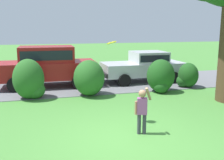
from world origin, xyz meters
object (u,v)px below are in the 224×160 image
Objects in this scene: parked_suv at (47,64)px; frisbee at (112,43)px; parked_sedan at (145,65)px; child_thrower at (142,108)px.

frisbee is at bearing -73.39° from parked_suv.
parked_sedan is 3.43× the size of child_thrower.
frisbee is (1.66, -5.55, 1.29)m from parked_suv.
frisbee reaches higher than parked_suv.
parked_suv is 5.94m from frisbee.
frisbee reaches higher than parked_sedan.
parked_sedan is 4.94m from parked_suv.
frisbee is (-0.53, 1.10, 1.65)m from child_thrower.
parked_suv is 16.32× the size of frisbee.
parked_sedan is 15.15× the size of frisbee.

